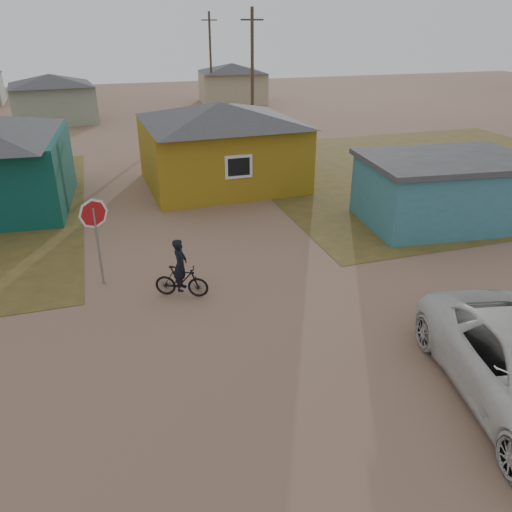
% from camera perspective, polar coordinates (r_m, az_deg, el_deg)
% --- Properties ---
extents(ground, '(120.00, 120.00, 0.00)m').
position_cam_1_polar(ground, '(11.94, 0.85, -12.06)').
color(ground, '#8A654F').
extents(grass_ne, '(20.00, 18.00, 0.00)m').
position_cam_1_polar(grass_ne, '(28.74, 19.83, 9.22)').
color(grass_ne, brown).
rests_on(grass_ne, ground).
extents(house_yellow, '(7.72, 6.76, 3.90)m').
position_cam_1_polar(house_yellow, '(24.23, -3.99, 12.74)').
color(house_yellow, olive).
rests_on(house_yellow, ground).
extents(shed_turquoise, '(6.71, 4.93, 2.60)m').
position_cam_1_polar(shed_turquoise, '(20.79, 20.67, 7.07)').
color(shed_turquoise, teal).
rests_on(shed_turquoise, ground).
extents(house_pale_west, '(7.04, 6.15, 3.60)m').
position_cam_1_polar(house_pale_west, '(43.44, -22.21, 16.42)').
color(house_pale_west, gray).
rests_on(house_pale_west, ground).
extents(house_beige_east, '(6.95, 6.05, 3.60)m').
position_cam_1_polar(house_beige_east, '(50.99, -2.73, 19.21)').
color(house_beige_east, tan).
rests_on(house_beige_east, ground).
extents(utility_pole_near, '(1.40, 0.20, 8.00)m').
position_cam_1_polar(utility_pole_near, '(32.58, -0.43, 19.83)').
color(utility_pole_near, '#48362B').
rests_on(utility_pole_near, ground).
extents(utility_pole_far, '(1.40, 0.20, 8.00)m').
position_cam_1_polar(utility_pole_far, '(48.26, -5.21, 21.52)').
color(utility_pole_far, '#48362B').
rests_on(utility_pole_far, ground).
extents(stop_sign, '(0.89, 0.08, 2.72)m').
position_cam_1_polar(stop_sign, '(15.09, -17.94, 3.59)').
color(stop_sign, gray).
rests_on(stop_sign, ground).
extents(cyclist, '(1.61, 1.05, 1.78)m').
position_cam_1_polar(cyclist, '(14.42, -8.56, -2.26)').
color(cyclist, black).
rests_on(cyclist, ground).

